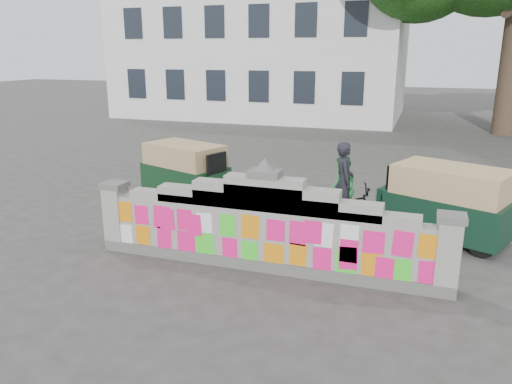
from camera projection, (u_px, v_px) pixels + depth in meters
ground at (264, 268)px, 8.92m from camera, size 100.00×100.00×0.00m
parapet_wall at (264, 229)px, 8.72m from camera, size 6.48×0.44×2.01m
building at (266, 47)px, 30.03m from camera, size 16.00×10.00×8.90m
cyclist_bike at (343, 207)px, 10.80m from camera, size 1.97×1.16×0.98m
cyclist_rider at (344, 192)px, 10.71m from camera, size 0.56×0.69×1.66m
pedestrian at (342, 189)px, 11.21m from camera, size 0.75×0.86×1.51m
rickshaw_left at (187, 170)px, 13.02m from camera, size 2.65×1.90×1.43m
rickshaw_right at (446, 202)px, 10.17m from camera, size 2.80×2.08×1.51m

